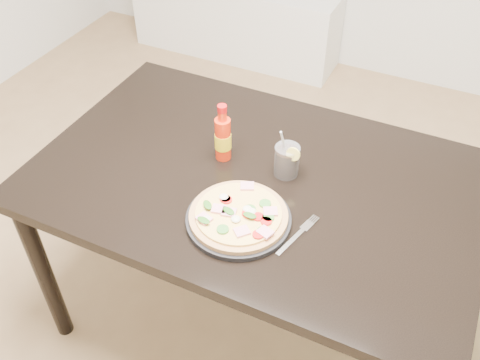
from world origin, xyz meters
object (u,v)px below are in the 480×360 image
at_px(cola_cup, 287,161).
at_px(hot_sauce_bottle, 223,138).
at_px(pizza, 239,215).
at_px(media_console, 235,20).
at_px(fork, 299,234).
at_px(plate, 238,219).
at_px(dining_table, 256,195).

bearing_deg(cola_cup, hot_sauce_bottle, -175.90).
relative_size(pizza, media_console, 0.20).
bearing_deg(pizza, fork, 8.82).
distance_m(pizza, hot_sauce_bottle, 0.30).
distance_m(fork, media_console, 2.45).
distance_m(plate, pizza, 0.02).
distance_m(plate, cola_cup, 0.26).
relative_size(pizza, cola_cup, 1.63).
height_order(pizza, cola_cup, cola_cup).
distance_m(dining_table, cola_cup, 0.16).
xyz_separation_m(pizza, fork, (0.17, 0.03, -0.02)).
xyz_separation_m(hot_sauce_bottle, cola_cup, (0.21, 0.02, -0.03)).
height_order(plate, pizza, pizza).
bearing_deg(hot_sauce_bottle, pizza, -54.60).
height_order(fork, media_console, fork).
xyz_separation_m(plate, fork, (0.18, 0.03, -0.01)).
distance_m(hot_sauce_bottle, cola_cup, 0.22).
relative_size(plate, hot_sauce_bottle, 1.50).
xyz_separation_m(dining_table, plate, (0.03, -0.20, 0.09)).
bearing_deg(fork, media_console, 135.05).
bearing_deg(dining_table, media_console, 117.80).
relative_size(fork, media_console, 0.13).
bearing_deg(dining_table, plate, -80.42).
bearing_deg(hot_sauce_bottle, dining_table, -15.36).
xyz_separation_m(cola_cup, media_console, (-1.08, 1.84, -0.55)).
height_order(pizza, fork, pizza).
distance_m(dining_table, pizza, 0.23).
relative_size(hot_sauce_bottle, fork, 1.08).
relative_size(pizza, fork, 1.52).
relative_size(dining_table, hot_sauce_bottle, 6.93).
xyz_separation_m(fork, media_console, (-1.21, 2.07, -0.50)).
bearing_deg(hot_sauce_bottle, media_console, 114.94).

